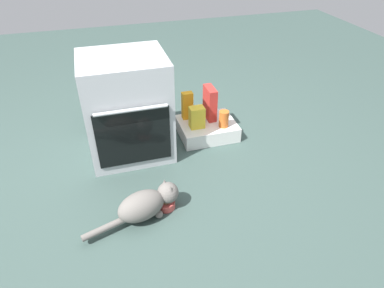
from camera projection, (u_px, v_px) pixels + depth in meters
name	position (u px, v px, depth m)	size (l,w,h in m)	color
ground	(152.00, 177.00, 2.48)	(8.00, 8.00, 0.00)	#384C47
oven	(127.00, 107.00, 2.54)	(0.61, 0.59, 0.78)	#B7BABF
pantry_cabinet	(207.00, 128.00, 2.92)	(0.47, 0.39, 0.12)	white
food_bowl	(166.00, 204.00, 2.22)	(0.12, 0.12, 0.08)	#C64C47
cat	(146.00, 204.00, 2.11)	(0.63, 0.27, 0.20)	slate
cereal_box	(210.00, 103.00, 2.86)	(0.07, 0.18, 0.28)	#B72D28
sauce_jar	(224.00, 119.00, 2.79)	(0.08, 0.08, 0.14)	#D16023
snack_bag	(197.00, 117.00, 2.77)	(0.12, 0.09, 0.18)	yellow
juice_carton	(187.00, 106.00, 2.87)	(0.09, 0.06, 0.24)	orange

